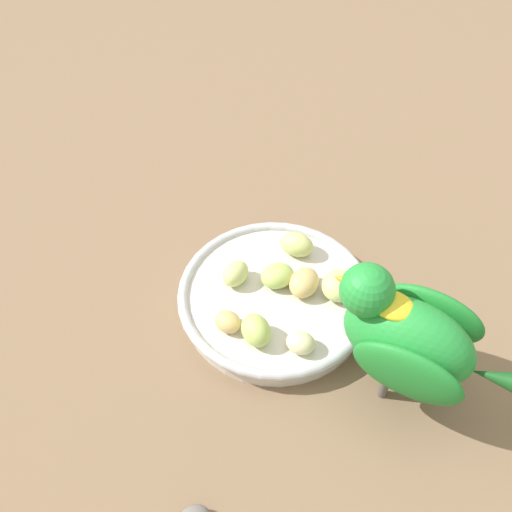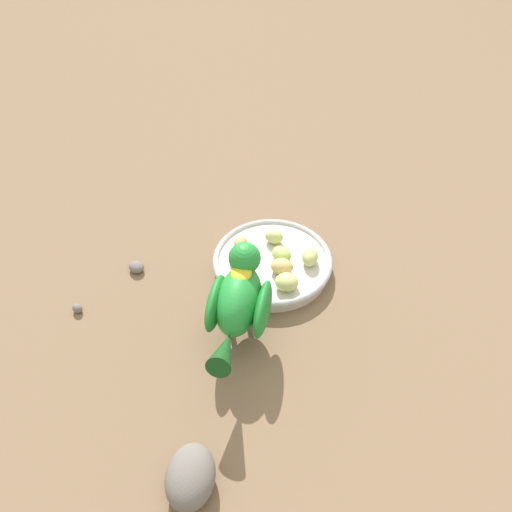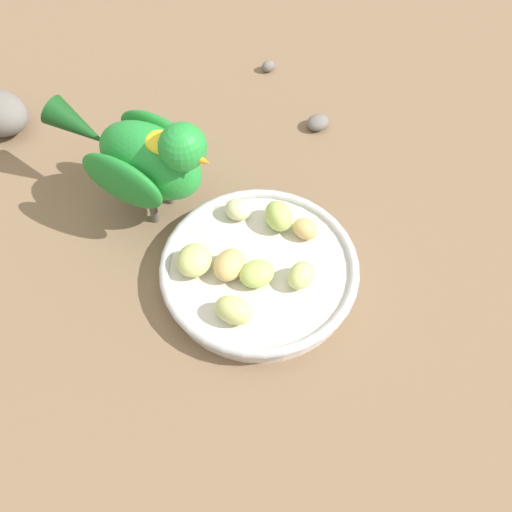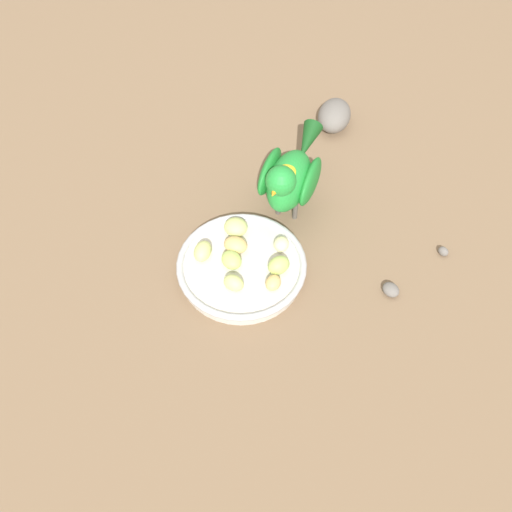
{
  "view_description": "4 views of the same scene",
  "coord_description": "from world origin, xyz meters",
  "px_view_note": "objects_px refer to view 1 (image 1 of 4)",
  "views": [
    {
      "loc": [
        -0.29,
        0.24,
        0.5
      ],
      "look_at": [
        0.01,
        0.02,
        0.06
      ],
      "focal_mm": 42.62,
      "sensor_mm": 36.0,
      "label": 1
    },
    {
      "loc": [
        -0.52,
        -0.32,
        0.65
      ],
      "look_at": [
        -0.03,
        0.03,
        0.04
      ],
      "focal_mm": 38.41,
      "sensor_mm": 36.0,
      "label": 2
    },
    {
      "loc": [
        0.27,
        -0.2,
        0.55
      ],
      "look_at": [
        -0.01,
        0.01,
        0.04
      ],
      "focal_mm": 46.22,
      "sensor_mm": 36.0,
      "label": 3
    },
    {
      "loc": [
        0.34,
        0.39,
        0.74
      ],
      "look_at": [
        -0.01,
        0.04,
        0.06
      ],
      "focal_mm": 42.08,
      "sensor_mm": 36.0,
      "label": 4
    }
  ],
  "objects_px": {
    "apple_piece_3": "(297,244)",
    "apple_piece_6": "(339,286)",
    "apple_piece_5": "(236,274)",
    "parrot": "(413,339)",
    "apple_piece_2": "(273,277)",
    "feeding_bowl": "(275,298)",
    "apple_piece_7": "(228,322)",
    "apple_piece_4": "(304,283)",
    "apple_piece_0": "(301,343)",
    "apple_piece_1": "(256,330)"
  },
  "relations": [
    {
      "from": "apple_piece_2",
      "to": "apple_piece_3",
      "type": "relative_size",
      "value": 0.95
    },
    {
      "from": "apple_piece_7",
      "to": "apple_piece_5",
      "type": "bearing_deg",
      "value": -42.47
    },
    {
      "from": "apple_piece_2",
      "to": "apple_piece_4",
      "type": "xyz_separation_m",
      "value": [
        -0.02,
        -0.02,
        0.0
      ]
    },
    {
      "from": "apple_piece_4",
      "to": "parrot",
      "type": "distance_m",
      "value": 0.13
    },
    {
      "from": "apple_piece_5",
      "to": "parrot",
      "type": "distance_m",
      "value": 0.19
    },
    {
      "from": "apple_piece_5",
      "to": "parrot",
      "type": "height_order",
      "value": "parrot"
    },
    {
      "from": "feeding_bowl",
      "to": "apple_piece_0",
      "type": "height_order",
      "value": "apple_piece_0"
    },
    {
      "from": "apple_piece_1",
      "to": "apple_piece_5",
      "type": "distance_m",
      "value": 0.07
    },
    {
      "from": "apple_piece_4",
      "to": "parrot",
      "type": "relative_size",
      "value": 0.19
    },
    {
      "from": "apple_piece_1",
      "to": "apple_piece_3",
      "type": "relative_size",
      "value": 0.95
    },
    {
      "from": "feeding_bowl",
      "to": "apple_piece_6",
      "type": "relative_size",
      "value": 5.37
    },
    {
      "from": "apple_piece_3",
      "to": "apple_piece_6",
      "type": "distance_m",
      "value": 0.07
    },
    {
      "from": "apple_piece_5",
      "to": "apple_piece_6",
      "type": "distance_m",
      "value": 0.1
    },
    {
      "from": "feeding_bowl",
      "to": "apple_piece_4",
      "type": "bearing_deg",
      "value": -116.33
    },
    {
      "from": "apple_piece_0",
      "to": "apple_piece_4",
      "type": "bearing_deg",
      "value": -41.85
    },
    {
      "from": "feeding_bowl",
      "to": "apple_piece_6",
      "type": "xyz_separation_m",
      "value": [
        -0.04,
        -0.05,
        0.02
      ]
    },
    {
      "from": "apple_piece_7",
      "to": "apple_piece_3",
      "type": "bearing_deg",
      "value": -72.25
    },
    {
      "from": "apple_piece_3",
      "to": "apple_piece_2",
      "type": "bearing_deg",
      "value": 112.13
    },
    {
      "from": "apple_piece_1",
      "to": "parrot",
      "type": "distance_m",
      "value": 0.14
    },
    {
      "from": "apple_piece_5",
      "to": "apple_piece_3",
      "type": "bearing_deg",
      "value": -94.71
    },
    {
      "from": "apple_piece_4",
      "to": "apple_piece_6",
      "type": "distance_m",
      "value": 0.03
    },
    {
      "from": "feeding_bowl",
      "to": "apple_piece_7",
      "type": "xyz_separation_m",
      "value": [
        -0.01,
        0.06,
        0.02
      ]
    },
    {
      "from": "apple_piece_0",
      "to": "apple_piece_6",
      "type": "bearing_deg",
      "value": -68.56
    },
    {
      "from": "apple_piece_1",
      "to": "apple_piece_5",
      "type": "bearing_deg",
      "value": -19.83
    },
    {
      "from": "apple_piece_1",
      "to": "apple_piece_7",
      "type": "relative_size",
      "value": 1.3
    },
    {
      "from": "apple_piece_0",
      "to": "apple_piece_6",
      "type": "relative_size",
      "value": 0.75
    },
    {
      "from": "apple_piece_7",
      "to": "apple_piece_0",
      "type": "bearing_deg",
      "value": -145.42
    },
    {
      "from": "apple_piece_0",
      "to": "apple_piece_2",
      "type": "distance_m",
      "value": 0.08
    },
    {
      "from": "apple_piece_6",
      "to": "apple_piece_0",
      "type": "bearing_deg",
      "value": 111.44
    },
    {
      "from": "feeding_bowl",
      "to": "apple_piece_7",
      "type": "relative_size",
      "value": 7.42
    },
    {
      "from": "apple_piece_2",
      "to": "apple_piece_6",
      "type": "bearing_deg",
      "value": -137.61
    },
    {
      "from": "apple_piece_0",
      "to": "apple_piece_6",
      "type": "xyz_separation_m",
      "value": [
        0.03,
        -0.07,
        0.0
      ]
    },
    {
      "from": "apple_piece_0",
      "to": "apple_piece_7",
      "type": "distance_m",
      "value": 0.07
    },
    {
      "from": "apple_piece_3",
      "to": "apple_piece_4",
      "type": "bearing_deg",
      "value": 149.6
    },
    {
      "from": "feeding_bowl",
      "to": "apple_piece_5",
      "type": "bearing_deg",
      "value": 31.15
    },
    {
      "from": "apple_piece_2",
      "to": "feeding_bowl",
      "type": "bearing_deg",
      "value": 152.68
    },
    {
      "from": "apple_piece_3",
      "to": "apple_piece_7",
      "type": "distance_m",
      "value": 0.12
    },
    {
      "from": "apple_piece_1",
      "to": "parrot",
      "type": "height_order",
      "value": "parrot"
    },
    {
      "from": "apple_piece_4",
      "to": "apple_piece_6",
      "type": "bearing_deg",
      "value": -133.99
    },
    {
      "from": "apple_piece_4",
      "to": "apple_piece_7",
      "type": "height_order",
      "value": "apple_piece_4"
    },
    {
      "from": "apple_piece_4",
      "to": "apple_piece_7",
      "type": "xyz_separation_m",
      "value": [
        0.01,
        0.09,
        -0.0
      ]
    },
    {
      "from": "apple_piece_5",
      "to": "parrot",
      "type": "bearing_deg",
      "value": -161.81
    },
    {
      "from": "apple_piece_5",
      "to": "apple_piece_7",
      "type": "xyz_separation_m",
      "value": [
        -0.04,
        0.04,
        -0.0
      ]
    },
    {
      "from": "apple_piece_3",
      "to": "apple_piece_4",
      "type": "xyz_separation_m",
      "value": [
        -0.04,
        0.03,
        -0.0
      ]
    },
    {
      "from": "apple_piece_1",
      "to": "apple_piece_6",
      "type": "height_order",
      "value": "apple_piece_1"
    },
    {
      "from": "feeding_bowl",
      "to": "apple_piece_5",
      "type": "distance_m",
      "value": 0.05
    },
    {
      "from": "apple_piece_0",
      "to": "apple_piece_5",
      "type": "height_order",
      "value": "apple_piece_5"
    },
    {
      "from": "apple_piece_2",
      "to": "apple_piece_6",
      "type": "relative_size",
      "value": 0.94
    },
    {
      "from": "apple_piece_2",
      "to": "apple_piece_6",
      "type": "xyz_separation_m",
      "value": [
        -0.05,
        -0.04,
        0.0
      ]
    },
    {
      "from": "apple_piece_2",
      "to": "apple_piece_5",
      "type": "bearing_deg",
      "value": 49.13
    }
  ]
}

